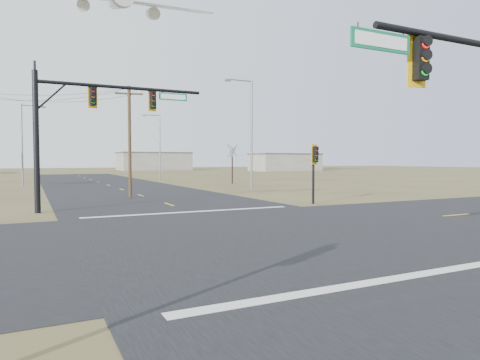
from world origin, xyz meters
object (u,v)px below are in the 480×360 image
at_px(mast_arm_far, 90,113).
at_px(utility_pole_near, 130,140).
at_px(streetlight_b, 158,143).
at_px(bare_tree_c, 232,150).
at_px(pedestal_signal_ne, 315,160).
at_px(streetlight_a, 249,127).
at_px(streetlight_c, 24,140).

height_order(mast_arm_far, utility_pole_near, utility_pole_near).
bearing_deg(streetlight_b, bare_tree_c, -69.04).
distance_m(pedestal_signal_ne, streetlight_b, 43.07).
xyz_separation_m(pedestal_signal_ne, streetlight_b, (1.32, 42.96, 2.74)).
bearing_deg(mast_arm_far, streetlight_a, 18.58).
relative_size(utility_pole_near, streetlight_a, 0.77).
distance_m(mast_arm_far, streetlight_b, 42.93).
distance_m(mast_arm_far, bare_tree_c, 29.64).
relative_size(utility_pole_near, streetlight_b, 0.85).
height_order(mast_arm_far, streetlight_b, streetlight_b).
xyz_separation_m(mast_arm_far, bare_tree_c, (19.55, 22.24, -1.46)).
xyz_separation_m(streetlight_a, streetlight_c, (-20.93, 15.07, -1.07)).
bearing_deg(bare_tree_c, mast_arm_far, -131.31).
relative_size(pedestal_signal_ne, utility_pole_near, 0.46).
height_order(streetlight_b, streetlight_c, streetlight_b).
relative_size(streetlight_a, streetlight_b, 1.11).
relative_size(streetlight_a, streetlight_c, 1.20).
distance_m(utility_pole_near, streetlight_a, 14.61).
distance_m(pedestal_signal_ne, streetlight_a, 16.71).
bearing_deg(utility_pole_near, pedestal_signal_ne, -46.40).
height_order(utility_pole_near, streetlight_b, streetlight_b).
height_order(mast_arm_far, bare_tree_c, mast_arm_far).
distance_m(utility_pole_near, streetlight_c, 21.97).
bearing_deg(utility_pole_near, streetlight_a, 22.52).
distance_m(streetlight_a, streetlight_c, 25.81).
bearing_deg(streetlight_b, streetlight_c, -140.58).
bearing_deg(utility_pole_near, streetlight_c, 110.06).
bearing_deg(utility_pole_near, streetlight_b, 70.87).
xyz_separation_m(mast_arm_far, streetlight_b, (15.14, 40.17, 0.08)).
bearing_deg(pedestal_signal_ne, streetlight_b, 75.15).
bearing_deg(streetlight_c, mast_arm_far, -101.48).
xyz_separation_m(streetlight_b, streetlight_c, (-18.81, -11.88, -0.46)).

